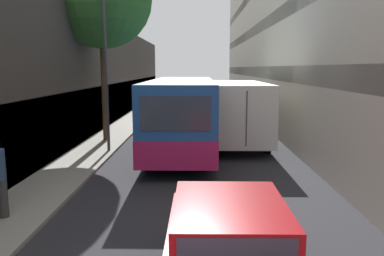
% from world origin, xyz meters
% --- Properties ---
extents(ground_plane, '(150.00, 150.00, 0.00)m').
position_xyz_m(ground_plane, '(0.00, 15.00, 0.00)').
color(ground_plane, '#2B2B30').
extents(sidewalk_left, '(1.87, 60.00, 0.10)m').
position_xyz_m(sidewalk_left, '(-4.30, 15.00, 0.05)').
color(sidewalk_left, '#9E998E').
rests_on(sidewalk_left, ground_plane).
extents(building_left_shopfront, '(2.40, 60.00, 6.23)m').
position_xyz_m(building_left_shopfront, '(-6.33, 15.00, 2.83)').
color(building_left_shopfront, '#423D38').
rests_on(building_left_shopfront, ground_plane).
extents(building_right_apartment, '(2.40, 60.00, 12.79)m').
position_xyz_m(building_right_apartment, '(5.12, 15.00, 6.37)').
color(building_right_apartment, beige).
rests_on(building_right_apartment, ground_plane).
extents(car_hatchback, '(1.90, 3.90, 1.47)m').
position_xyz_m(car_hatchback, '(0.51, 3.30, 0.74)').
color(car_hatchback, '#9E0F14').
rests_on(car_hatchback, ground_plane).
extents(bus, '(2.56, 9.66, 2.97)m').
position_xyz_m(bus, '(-0.62, 13.67, 1.58)').
color(bus, '#1E519E').
rests_on(bus, ground_plane).
extents(box_truck, '(2.35, 8.76, 2.82)m').
position_xyz_m(box_truck, '(1.82, 15.86, 1.55)').
color(box_truck, silver).
rests_on(box_truck, ground_plane).
extents(street_lamp, '(0.36, 0.80, 7.77)m').
position_xyz_m(street_lamp, '(-3.61, 13.02, 5.38)').
color(street_lamp, '#38383D').
rests_on(street_lamp, sidewalk_left).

